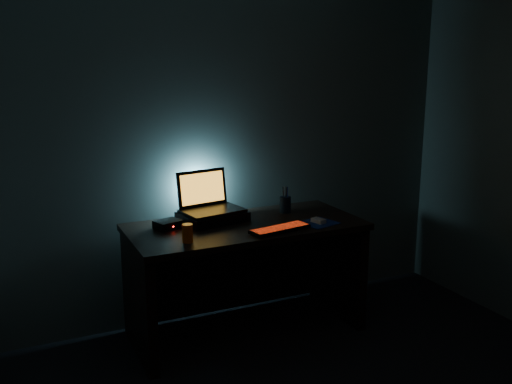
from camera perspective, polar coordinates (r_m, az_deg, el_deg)
room at (r=2.20m, az=16.29°, el=-1.34°), size 3.50×4.00×2.50m
desk at (r=3.79m, az=-1.36°, el=-6.75°), size 1.50×0.70×0.75m
riser at (r=3.73m, az=-4.38°, el=-2.45°), size 0.45×0.37×0.06m
laptop at (r=3.75m, az=-4.80°, el=-0.95°), size 0.42×0.34×0.26m
keyboard at (r=3.52m, az=2.41°, el=-3.71°), size 0.41×0.19×0.02m
mousepad at (r=3.70m, az=6.26°, el=-3.09°), size 0.27×0.25×0.00m
mouse at (r=3.69m, az=6.27°, el=-2.86°), size 0.08×0.10×0.03m
pen_cup at (r=3.93m, az=2.94°, el=-1.26°), size 0.10×0.10×0.11m
juice_glass at (r=3.31m, az=-6.87°, el=-4.12°), size 0.07×0.07×0.11m
router at (r=3.60m, az=-8.81°, el=-3.23°), size 0.18×0.16×0.05m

